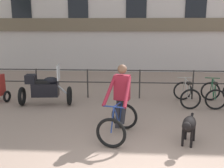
{
  "coord_description": "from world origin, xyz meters",
  "views": [
    {
      "loc": [
        -0.47,
        -3.97,
        2.61
      ],
      "look_at": [
        -0.86,
        2.86,
        1.05
      ],
      "focal_mm": 42.0,
      "sensor_mm": 36.0,
      "label": 1
    }
  ],
  "objects_px": {
    "parked_motorcycle": "(45,89)",
    "parked_bicycle_near_lamp": "(186,94)",
    "cyclist_with_bike": "(120,105)",
    "dog": "(189,125)",
    "parked_bicycle_mid_left": "(213,94)"
  },
  "relations": [
    {
      "from": "parked_motorcycle",
      "to": "parked_bicycle_mid_left",
      "type": "distance_m",
      "value": 5.53
    },
    {
      "from": "parked_motorcycle",
      "to": "parked_bicycle_mid_left",
      "type": "height_order",
      "value": "parked_motorcycle"
    },
    {
      "from": "cyclist_with_bike",
      "to": "parked_motorcycle",
      "type": "bearing_deg",
      "value": 152.09
    },
    {
      "from": "cyclist_with_bike",
      "to": "parked_motorcycle",
      "type": "distance_m",
      "value": 3.41
    },
    {
      "from": "dog",
      "to": "parked_bicycle_mid_left",
      "type": "relative_size",
      "value": 0.81
    },
    {
      "from": "dog",
      "to": "cyclist_with_bike",
      "type": "bearing_deg",
      "value": -172.94
    },
    {
      "from": "parked_motorcycle",
      "to": "parked_bicycle_near_lamp",
      "type": "height_order",
      "value": "parked_motorcycle"
    },
    {
      "from": "parked_motorcycle",
      "to": "parked_bicycle_near_lamp",
      "type": "relative_size",
      "value": 1.53
    },
    {
      "from": "parked_motorcycle",
      "to": "dog",
      "type": "bearing_deg",
      "value": -128.99
    },
    {
      "from": "parked_bicycle_mid_left",
      "to": "cyclist_with_bike",
      "type": "bearing_deg",
      "value": 49.61
    },
    {
      "from": "cyclist_with_bike",
      "to": "parked_motorcycle",
      "type": "relative_size",
      "value": 0.99
    },
    {
      "from": "cyclist_with_bike",
      "to": "parked_bicycle_near_lamp",
      "type": "bearing_deg",
      "value": 65.3
    },
    {
      "from": "cyclist_with_bike",
      "to": "parked_bicycle_mid_left",
      "type": "relative_size",
      "value": 1.42
    },
    {
      "from": "cyclist_with_bike",
      "to": "parked_bicycle_near_lamp",
      "type": "xyz_separation_m",
      "value": [
        2.14,
        2.63,
        -0.41
      ]
    },
    {
      "from": "parked_bicycle_mid_left",
      "to": "dog",
      "type": "bearing_deg",
      "value": 72.36
    }
  ]
}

